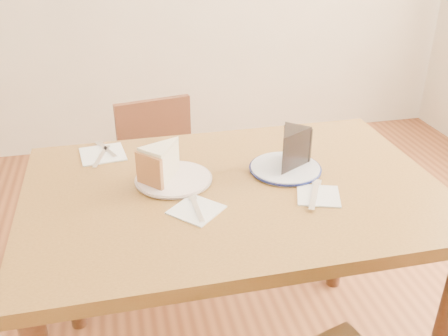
{
  "coord_description": "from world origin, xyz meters",
  "views": [
    {
      "loc": [
        -0.31,
        -1.22,
        1.47
      ],
      "look_at": [
        -0.02,
        0.02,
        0.8
      ],
      "focal_mm": 40.0,
      "sensor_mm": 36.0,
      "label": 1
    }
  ],
  "objects_px": {
    "carrot_cake": "(165,162)",
    "chocolate_cake": "(290,151)",
    "plate_navy": "(285,168)",
    "plate_cream": "(174,179)",
    "table": "(234,215)",
    "chair_far": "(165,184)"
  },
  "relations": [
    {
      "from": "plate_cream",
      "to": "chocolate_cake",
      "type": "distance_m",
      "value": 0.36
    },
    {
      "from": "table",
      "to": "plate_cream",
      "type": "xyz_separation_m",
      "value": [
        -0.17,
        0.07,
        0.1
      ]
    },
    {
      "from": "table",
      "to": "carrot_cake",
      "type": "distance_m",
      "value": 0.26
    },
    {
      "from": "carrot_cake",
      "to": "chocolate_cake",
      "type": "bearing_deg",
      "value": 43.99
    },
    {
      "from": "table",
      "to": "carrot_cake",
      "type": "bearing_deg",
      "value": 155.82
    },
    {
      "from": "table",
      "to": "plate_cream",
      "type": "bearing_deg",
      "value": 156.72
    },
    {
      "from": "table",
      "to": "plate_navy",
      "type": "height_order",
      "value": "plate_navy"
    },
    {
      "from": "table",
      "to": "carrot_cake",
      "type": "relative_size",
      "value": 9.41
    },
    {
      "from": "plate_navy",
      "to": "carrot_cake",
      "type": "relative_size",
      "value": 1.66
    },
    {
      "from": "plate_cream",
      "to": "carrot_cake",
      "type": "distance_m",
      "value": 0.06
    },
    {
      "from": "plate_navy",
      "to": "chocolate_cake",
      "type": "height_order",
      "value": "chocolate_cake"
    },
    {
      "from": "chair_far",
      "to": "plate_navy",
      "type": "bearing_deg",
      "value": 108.85
    },
    {
      "from": "plate_cream",
      "to": "table",
      "type": "bearing_deg",
      "value": -23.28
    },
    {
      "from": "carrot_cake",
      "to": "chocolate_cake",
      "type": "relative_size",
      "value": 1.05
    },
    {
      "from": "plate_cream",
      "to": "chocolate_cake",
      "type": "bearing_deg",
      "value": -2.16
    },
    {
      "from": "carrot_cake",
      "to": "chair_far",
      "type": "bearing_deg",
      "value": 133.07
    },
    {
      "from": "plate_navy",
      "to": "chocolate_cake",
      "type": "distance_m",
      "value": 0.06
    },
    {
      "from": "chocolate_cake",
      "to": "carrot_cake",
      "type": "bearing_deg",
      "value": 37.22
    },
    {
      "from": "plate_navy",
      "to": "chocolate_cake",
      "type": "xyz_separation_m",
      "value": [
        0.01,
        -0.0,
        0.06
      ]
    },
    {
      "from": "chair_far",
      "to": "carrot_cake",
      "type": "relative_size",
      "value": 5.99
    },
    {
      "from": "table",
      "to": "carrot_cake",
      "type": "xyz_separation_m",
      "value": [
        -0.19,
        0.08,
        0.16
      ]
    },
    {
      "from": "chair_far",
      "to": "carrot_cake",
      "type": "bearing_deg",
      "value": 74.78
    }
  ]
}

